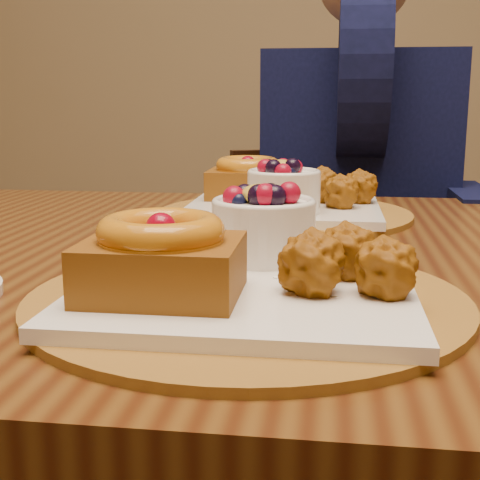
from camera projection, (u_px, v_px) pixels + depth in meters
name	position (u px, v px, depth m)	size (l,w,h in m)	color
dining_table	(270.00, 311.00, 0.81)	(1.60, 0.90, 0.76)	#3B1B0A
place_setting_near	(243.00, 268.00, 0.58)	(0.38, 0.38, 0.09)	brown
place_setting_far	(281.00, 198.00, 0.99)	(0.38, 0.38, 0.09)	brown
chair_far	(321.00, 301.00, 1.62)	(0.51, 0.51, 0.81)	black
diner	(359.00, 141.00, 1.38)	(0.48, 0.47, 0.79)	black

